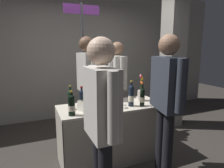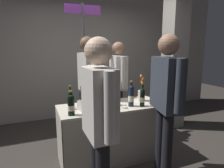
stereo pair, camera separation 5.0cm
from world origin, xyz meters
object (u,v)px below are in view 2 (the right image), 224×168
Objects in this scene: taster_foreground_right at (166,94)px; booth_signpost at (84,55)px; featured_wine_bottle at (70,100)px; wine_glass_near_vendor at (118,100)px; concrete_pillar at (174,56)px; tasting_table at (112,123)px; vendor_presenter at (118,79)px; flower_vase at (141,93)px; display_bottle_0 at (94,94)px.

taster_foreground_right is 0.74× the size of booth_signpost.
featured_wine_bottle is 2.18× the size of wine_glass_near_vendor.
concrete_pillar is 1.93m from tasting_table.
concrete_pillar is at bearing -13.04° from booth_signpost.
tasting_table is 1.00m from vendor_presenter.
display_bottle_0 is at bearing 171.98° from flower_vase.
display_bottle_0 is at bearing 51.53° from taster_foreground_right.
featured_wine_bottle is 1.19m from taster_foreground_right.
featured_wine_bottle is 0.79× the size of flower_vase.
booth_signpost is at bearing 96.57° from wine_glass_near_vendor.
taster_foreground_right is at bearing 6.31° from vendor_presenter.
booth_signpost is (-0.54, 0.31, 0.43)m from vendor_presenter.
booth_signpost is at bearing 96.10° from tasting_table.
tasting_table is at bearing -22.80° from vendor_presenter.
vendor_presenter is (0.40, 0.90, 0.12)m from wine_glass_near_vendor.
featured_wine_bottle is (-0.56, 0.05, 0.38)m from tasting_table.
tasting_table is at bearing -4.77° from featured_wine_bottle.
featured_wine_bottle reaches higher than tasting_table.
taster_foreground_right is (-0.07, -0.67, 0.14)m from flower_vase.
display_bottle_0 is at bearing 128.38° from wine_glass_near_vendor.
concrete_pillar is 2.28m from featured_wine_bottle.
booth_signpost is (-0.53, 1.68, 0.40)m from taster_foreground_right.
concrete_pillar is at bearing 23.04° from tasting_table.
flower_vase is (0.47, 0.19, 0.02)m from wine_glass_near_vendor.
tasting_table is 4.12× the size of display_bottle_0.
featured_wine_bottle is 1.23m from booth_signpost.
flower_vase is 0.69m from taster_foreground_right.
concrete_pillar is 1.77m from taster_foreground_right.
taster_foreground_right reaches higher than tasting_table.
booth_signpost is at bearing 121.14° from flower_vase.
taster_foreground_right is 1.81m from booth_signpost.
tasting_table is 4.64× the size of featured_wine_bottle.
taster_foreground_right is at bearing -34.20° from featured_wine_bottle.
wine_glass_near_vendor is at bearing -83.43° from booth_signpost.
tasting_table is 0.85× the size of taster_foreground_right.
booth_signpost is at bearing -113.07° from vendor_presenter.
tasting_table is at bearing 100.15° from wine_glass_near_vendor.
display_bottle_0 is 1.00m from taster_foreground_right.
wine_glass_near_vendor is at bearing 51.93° from taster_foreground_right.
featured_wine_bottle is at bearing 175.23° from tasting_table.
vendor_presenter is (0.43, 0.76, 0.48)m from tasting_table.
concrete_pillar is 8.95× the size of featured_wine_bottle.
featured_wine_bottle is 0.18× the size of taster_foreground_right.
wine_glass_near_vendor is 0.08× the size of taster_foreground_right.
flower_vase reaches higher than wine_glass_near_vendor.
vendor_presenter is 0.72× the size of booth_signpost.
wine_glass_near_vendor is 0.09× the size of vendor_presenter.
vendor_presenter is at bearing 95.73° from flower_vase.
vendor_presenter is (-1.15, 0.09, -0.40)m from concrete_pillar.
featured_wine_bottle is 0.89× the size of display_bottle_0.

